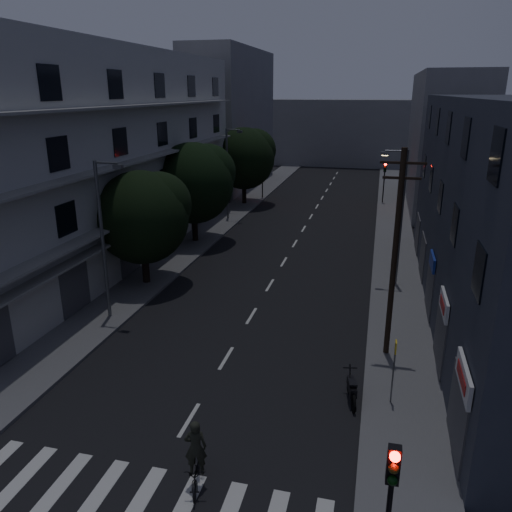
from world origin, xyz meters
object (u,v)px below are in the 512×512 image
at_px(traffic_signal_near, 391,493).
at_px(cyclist, 196,464).
at_px(bus_stop_sign, 394,361).
at_px(utility_pole, 395,252).
at_px(motorcycle, 352,390).

distance_m(traffic_signal_near, cyclist, 6.28).
distance_m(traffic_signal_near, bus_stop_sign, 7.96).
bearing_deg(utility_pole, motorcycle, -108.24).
height_order(traffic_signal_near, cyclist, traffic_signal_near).
relative_size(utility_pole, bus_stop_sign, 3.56).
bearing_deg(bus_stop_sign, cyclist, -135.53).
xyz_separation_m(traffic_signal_near, cyclist, (-5.35, 2.32, -2.34)).
bearing_deg(traffic_signal_near, bus_stop_sign, 87.84).
bearing_deg(utility_pole, cyclist, -120.33).
bearing_deg(utility_pole, bus_stop_sign, -87.47).
distance_m(utility_pole, motorcycle, 6.00).
distance_m(motorcycle, cyclist, 6.90).
bearing_deg(bus_stop_sign, motorcycle, -177.11).
bearing_deg(bus_stop_sign, traffic_signal_near, -92.16).
relative_size(traffic_signal_near, motorcycle, 2.17).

